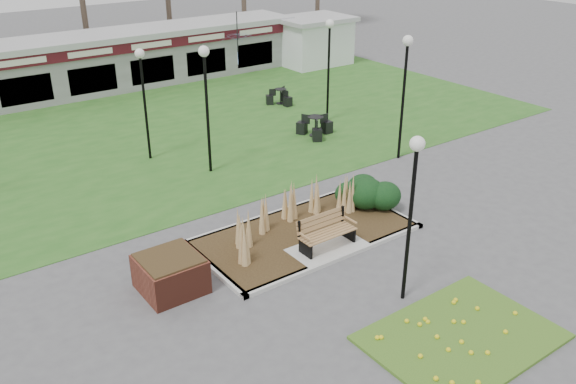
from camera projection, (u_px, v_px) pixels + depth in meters
ground at (331, 253)px, 17.07m from camera, size 100.00×100.00×0.00m
lawn at (150, 135)px, 25.85m from camera, size 34.00×16.00×0.02m
flower_bed at (461, 336)px, 13.67m from camera, size 4.20×3.00×0.16m
planting_bed at (335, 211)px, 18.58m from camera, size 6.75×3.40×1.27m
park_bench at (326, 231)px, 17.00m from camera, size 1.70×0.66×0.93m
brick_planter at (170, 273)px, 15.26m from camera, size 1.50×1.50×0.95m
food_pavilion at (82, 64)px, 31.05m from camera, size 24.60×3.40×2.90m
service_hut at (314, 40)px, 36.80m from camera, size 4.40×3.40×2.83m
lamp_post_near_left at (413, 184)px, 13.80m from camera, size 0.35×0.35×4.26m
lamp_post_near_right at (405, 71)px, 22.05m from camera, size 0.39×0.39×4.68m
lamp_post_mid_left at (142, 80)px, 22.13m from camera, size 0.35×0.35×4.22m
lamp_post_mid_right at (206, 82)px, 20.88m from camera, size 0.38×0.38×4.58m
lamp_post_far_right at (329, 48)px, 26.16m from camera, size 0.37×0.37×4.48m
bistro_set_c at (281, 99)px, 29.75m from camera, size 1.39×1.26×0.74m
bistro_set_d at (315, 129)px, 25.59m from camera, size 1.40×1.59×0.85m
patio_umbrella at (238, 49)px, 33.89m from camera, size 2.34×2.37×2.51m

